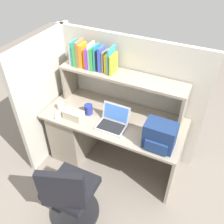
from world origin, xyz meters
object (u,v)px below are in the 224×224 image
object	(u,v)px
paper_cup	(61,106)
tissue_box	(74,115)
laptop	(113,122)
backpack	(160,136)
office_chair	(70,196)
computer_mouse	(58,116)
snack_canister	(88,109)

from	to	relation	value
paper_cup	tissue_box	bearing A→B (deg)	-18.40
laptop	backpack	bearing A→B (deg)	-9.09
backpack	office_chair	xyz separation A→B (m)	(-0.62, -0.69, -0.47)
paper_cup	computer_mouse	bearing A→B (deg)	-68.46
computer_mouse	snack_canister	xyz separation A→B (m)	(0.28, 0.21, 0.04)
backpack	paper_cup	xyz separation A→B (m)	(-1.21, 0.07, -0.09)
paper_cup	office_chair	distance (m)	1.03
tissue_box	office_chair	xyz separation A→B (m)	(0.36, -0.69, -0.39)
tissue_box	snack_canister	world-z (taller)	snack_canister
paper_cup	laptop	bearing A→B (deg)	0.92
computer_mouse	office_chair	xyz separation A→B (m)	(0.53, -0.63, -0.35)
laptop	tissue_box	world-z (taller)	laptop
tissue_box	office_chair	world-z (taller)	office_chair
tissue_box	snack_canister	distance (m)	0.18
computer_mouse	tissue_box	distance (m)	0.19
backpack	computer_mouse	xyz separation A→B (m)	(-1.15, -0.06, -0.12)
tissue_box	paper_cup	bearing A→B (deg)	162.90
snack_canister	paper_cup	bearing A→B (deg)	-167.65
computer_mouse	snack_canister	distance (m)	0.35
laptop	backpack	world-z (taller)	backpack
backpack	computer_mouse	distance (m)	1.16
backpack	office_chair	bearing A→B (deg)	-132.14
backpack	tissue_box	world-z (taller)	backpack
backpack	paper_cup	bearing A→B (deg)	176.47
office_chair	laptop	bearing A→B (deg)	-116.77
computer_mouse	snack_canister	size ratio (longest dim) A/B	0.91
computer_mouse	paper_cup	bearing A→B (deg)	85.67
computer_mouse	paper_cup	world-z (taller)	paper_cup
backpack	snack_canister	bearing A→B (deg)	170.46
backpack	tissue_box	distance (m)	0.98
laptop	tissue_box	xyz separation A→B (m)	(-0.45, -0.09, -0.00)
computer_mouse	tissue_box	size ratio (longest dim) A/B	0.47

